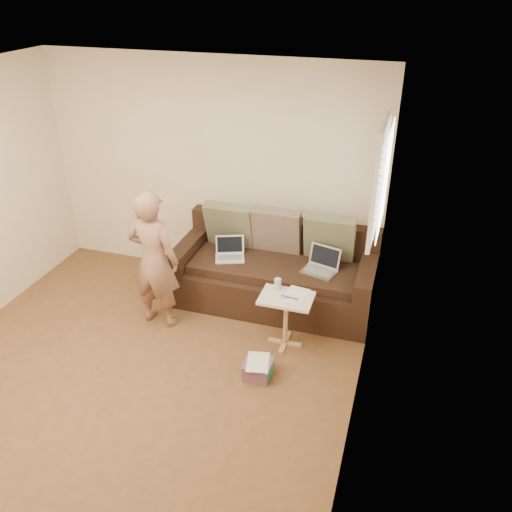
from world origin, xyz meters
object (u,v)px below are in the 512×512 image
(sofa, at_px, (275,270))
(person, at_px, (154,260))
(laptop_silver, at_px, (319,272))
(laptop_white, at_px, (230,259))
(side_table, at_px, (286,321))
(drinking_glass, at_px, (278,284))
(striped_box, at_px, (258,369))

(sofa, xyz_separation_m, person, (-1.08, -0.73, 0.33))
(sofa, height_order, person, person)
(laptop_silver, bearing_deg, laptop_white, -164.02)
(sofa, distance_m, laptop_white, 0.51)
(sofa, bearing_deg, person, -146.23)
(person, bearing_deg, side_table, -175.99)
(laptop_white, relative_size, person, 0.21)
(laptop_white, relative_size, drinking_glass, 2.65)
(laptop_white, bearing_deg, laptop_silver, -20.43)
(laptop_white, xyz_separation_m, person, (-0.59, -0.65, 0.24))
(laptop_silver, height_order, laptop_white, laptop_silver)
(striped_box, bearing_deg, side_table, 77.42)
(laptop_white, xyz_separation_m, side_table, (0.81, -0.63, -0.24))
(laptop_silver, bearing_deg, striped_box, -89.50)
(drinking_glass, relative_size, striped_box, 0.46)
(sofa, xyz_separation_m, drinking_glass, (0.19, -0.60, 0.20))
(laptop_silver, relative_size, person, 0.23)
(side_table, bearing_deg, drinking_glass, 138.23)
(laptop_white, distance_m, side_table, 1.05)
(laptop_white, distance_m, person, 0.90)
(side_table, distance_m, striped_box, 0.59)
(laptop_white, bearing_deg, striped_box, -80.36)
(sofa, bearing_deg, drinking_glass, -72.01)
(person, xyz_separation_m, side_table, (1.40, 0.02, -0.47))
(laptop_silver, distance_m, laptop_white, 1.01)
(laptop_silver, xyz_separation_m, laptop_white, (-1.01, -0.01, 0.00))
(person, relative_size, striped_box, 5.78)
(sofa, height_order, laptop_white, sofa)
(laptop_silver, bearing_deg, sofa, -172.44)
(striped_box, bearing_deg, laptop_silver, 74.96)
(sofa, bearing_deg, laptop_white, -171.02)
(person, bearing_deg, laptop_silver, -154.51)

